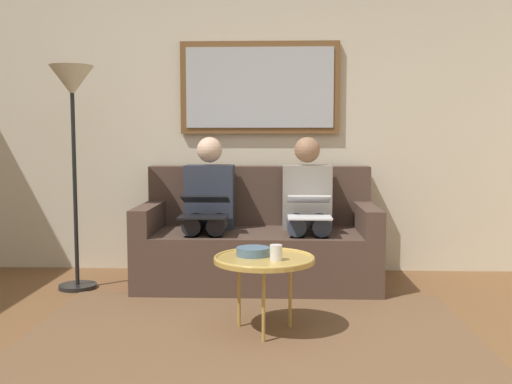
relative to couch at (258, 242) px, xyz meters
name	(u,v)px	position (x,y,z in m)	size (l,w,h in m)	color
wall_rear	(260,118)	(0.00, -0.48, 0.99)	(6.00, 0.12, 2.60)	beige
area_rug	(250,334)	(0.00, 1.27, -0.31)	(2.60, 1.80, 0.01)	brown
couch	(258,242)	(0.00, 0.00, 0.00)	(1.81, 0.90, 0.90)	#4C382D
framed_mirror	(260,88)	(0.00, -0.39, 1.24)	(1.33, 0.05, 0.76)	brown
coffee_table	(264,260)	(-0.08, 1.22, 0.12)	(0.59, 0.59, 0.45)	tan
cup	(276,253)	(-0.15, 1.29, 0.17)	(0.07, 0.07, 0.09)	silver
bowl	(253,252)	(-0.01, 1.16, 0.15)	(0.20, 0.20, 0.05)	slate
person_left	(307,206)	(-0.38, 0.07, 0.30)	(0.38, 0.58, 1.14)	gray
laptop_white	(309,207)	(-0.38, 0.30, 0.32)	(0.31, 0.38, 0.16)	white
person_right	(208,206)	(0.38, 0.07, 0.30)	(0.38, 0.58, 1.14)	#2D3342
laptop_black	(204,207)	(0.38, 0.31, 0.32)	(0.35, 0.36, 0.16)	black
standing_lamp	(73,105)	(1.36, 0.27, 1.06)	(0.32, 0.32, 1.66)	black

